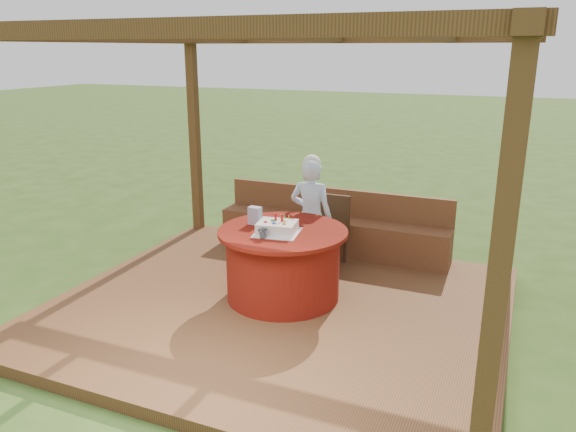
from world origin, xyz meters
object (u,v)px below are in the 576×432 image
at_px(birthday_cake, 277,227).
at_px(bench, 333,231).
at_px(table, 283,263).
at_px(gift_bag, 255,216).
at_px(chair, 331,228).
at_px(drinking_glass, 263,234).
at_px(elderly_woman, 311,215).

bearing_deg(birthday_cake, bench, 88.79).
bearing_deg(table, gift_bag, 169.62).
distance_m(table, chair, 1.14).
height_order(bench, birthday_cake, birthday_cake).
distance_m(birthday_cake, drinking_glass, 0.22).
distance_m(elderly_woman, gift_bag, 0.80).
height_order(elderly_woman, gift_bag, elderly_woman).
bearing_deg(gift_bag, birthday_cake, -23.13).
distance_m(bench, chair, 0.48).
distance_m(chair, birthday_cake, 1.30).
bearing_deg(table, drinking_glass, -102.88).
xyz_separation_m(bench, gift_bag, (-0.37, -1.49, 0.58)).
bearing_deg(table, chair, 82.84).
xyz_separation_m(bench, drinking_glass, (-0.09, -1.87, 0.53)).
bearing_deg(bench, elderly_woman, -89.99).
distance_m(birthday_cake, gift_bag, 0.38).
bearing_deg(chair, elderly_woman, -108.18).
distance_m(elderly_woman, birthday_cake, 0.88).
xyz_separation_m(bench, birthday_cake, (-0.04, -1.66, 0.55)).
relative_size(table, drinking_glass, 13.30).
height_order(elderly_woman, birthday_cake, elderly_woman).
relative_size(bench, table, 2.24).
xyz_separation_m(table, elderly_woman, (0.02, 0.76, 0.32)).
xyz_separation_m(birthday_cake, gift_bag, (-0.34, 0.17, 0.04)).
bearing_deg(drinking_glass, gift_bag, 125.82).
height_order(chair, birthday_cake, birthday_cake).
xyz_separation_m(bench, chair, (0.12, -0.43, 0.20)).
distance_m(elderly_woman, drinking_glass, 1.09).
bearing_deg(bench, chair, -74.19).
height_order(chair, drinking_glass, same).
bearing_deg(bench, gift_bag, -103.98).
bearing_deg(birthday_cake, table, 82.63).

